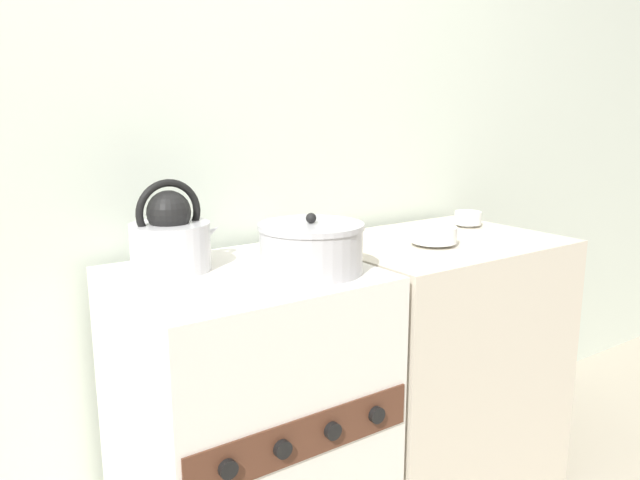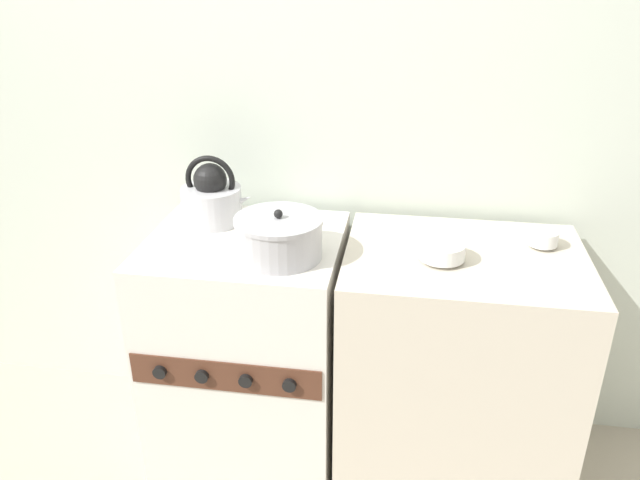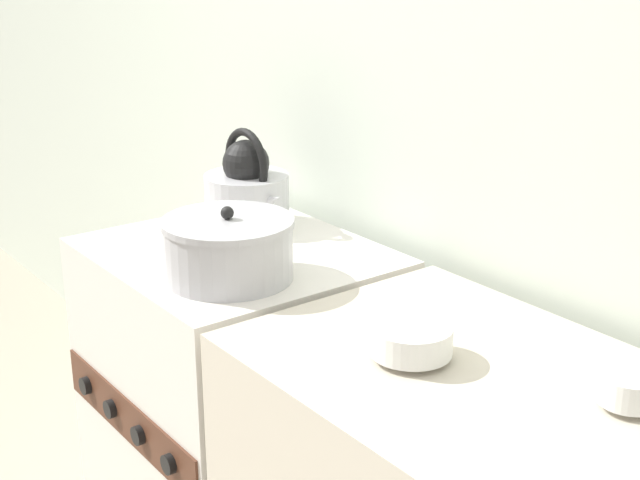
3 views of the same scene
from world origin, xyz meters
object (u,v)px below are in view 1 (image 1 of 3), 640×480
stove (247,428)px  kettle (171,237)px  cooking_pot (311,248)px  enamel_bowl (434,235)px  small_ceramic_bowl (468,218)px

stove → kettle: 0.58m
cooking_pot → enamel_bowl: size_ratio=1.95×
stove → kettle: kettle is taller
kettle → small_ceramic_bowl: 1.14m
kettle → small_ceramic_bowl: bearing=-1.5°
kettle → cooking_pot: (0.29, -0.24, -0.02)m
cooking_pot → enamel_bowl: 0.51m
stove → cooking_pot: size_ratio=3.24×
enamel_bowl → small_ceramic_bowl: 0.36m
cooking_pot → enamel_bowl: bearing=6.0°
cooking_pot → small_ceramic_bowl: cooking_pot is taller
enamel_bowl → small_ceramic_bowl: enamel_bowl is taller
stove → enamel_bowl: 0.82m
kettle → cooking_pot: 0.38m
cooking_pot → small_ceramic_bowl: bearing=13.9°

